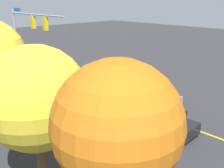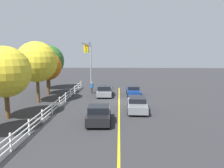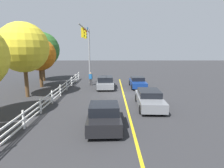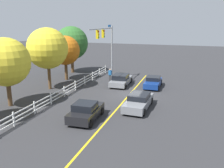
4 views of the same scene
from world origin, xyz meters
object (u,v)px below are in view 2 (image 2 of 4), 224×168
object	(u,v)px
pedestrian	(92,87)
tree_3	(5,72)
tree_0	(48,61)
car_2	(99,114)
car_1	(133,91)
tree_4	(47,66)
tree_2	(37,62)
car_0	(104,91)
car_3	(137,104)

from	to	relation	value
pedestrian	tree_3	size ratio (longest dim) A/B	0.26
tree_0	tree_3	world-z (taller)	tree_0
car_2	tree_3	xyz separation A→B (m)	(0.82, 8.21, 3.48)
car_1	tree_4	distance (m)	12.42
car_1	tree_2	world-z (taller)	tree_2
tree_2	tree_4	distance (m)	4.90
car_0	tree_2	distance (m)	9.60
tree_2	pedestrian	bearing A→B (deg)	-43.83
car_0	car_1	size ratio (longest dim) A/B	1.16
car_0	car_3	size ratio (longest dim) A/B	0.99
car_0	car_2	size ratio (longest dim) A/B	1.19
pedestrian	tree_4	world-z (taller)	tree_4
car_1	tree_3	world-z (taller)	tree_3
car_2	pedestrian	bearing A→B (deg)	7.70
car_3	tree_3	bearing A→B (deg)	-72.98
car_3	car_2	bearing A→B (deg)	-39.66
car_2	tree_4	xyz separation A→B (m)	(11.96, 8.29, 3.30)
tree_3	car_3	bearing A→B (deg)	-75.17
car_1	tree_0	world-z (taller)	tree_0
car_3	tree_4	xyz separation A→B (m)	(8.03, 11.81, 3.33)
car_1	tree_4	xyz separation A→B (m)	(0.26, 11.95, 3.37)
car_3	pedestrian	world-z (taller)	pedestrian
tree_4	tree_3	bearing A→B (deg)	-179.63
car_2	car_3	size ratio (longest dim) A/B	0.83
pedestrian	car_3	bearing A→B (deg)	49.96
car_1	tree_4	world-z (taller)	tree_4
car_0	tree_2	size ratio (longest dim) A/B	0.67
tree_3	tree_0	bearing A→B (deg)	5.43
car_2	car_3	bearing A→B (deg)	-44.08
car_0	tree_4	xyz separation A→B (m)	(0.54, 7.98, 3.32)
car_3	tree_0	world-z (taller)	tree_0
pedestrian	tree_2	xyz separation A→B (m)	(-5.82, 5.59, 3.86)
car_0	car_1	xyz separation A→B (m)	(0.28, -3.97, -0.05)
car_0	car_1	bearing A→B (deg)	-87.63
tree_3	car_2	bearing A→B (deg)	-95.73
car_0	tree_3	xyz separation A→B (m)	(-10.60, 7.90, 3.51)
car_2	tree_2	xyz separation A→B (m)	(7.14, 7.86, 4.09)
car_3	tree_2	distance (m)	12.52
car_0	tree_2	world-z (taller)	tree_2
pedestrian	tree_0	world-z (taller)	tree_0
car_1	tree_0	size ratio (longest dim) A/B	0.58
car_2	pedestrian	distance (m)	13.17
tree_2	tree_4	size ratio (longest dim) A/B	1.20
tree_0	pedestrian	bearing A→B (deg)	-115.91
car_0	pedestrian	distance (m)	2.51
pedestrian	car_2	bearing A→B (deg)	27.25
tree_0	car_1	bearing A→B (deg)	-110.04
tree_0	tree_4	world-z (taller)	tree_0
car_2	tree_3	distance (m)	8.96
car_1	tree_4	size ratio (longest dim) A/B	0.69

